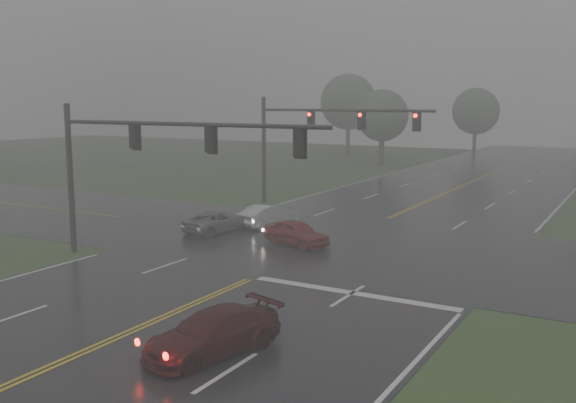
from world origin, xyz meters
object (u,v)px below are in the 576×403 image
Objects in this scene: signal_gantry_far at (311,130)px; sedan_silver at (268,227)px; car_grey at (218,232)px; signal_gantry_near at (138,152)px; sedan_red at (296,246)px; sedan_maroon at (213,354)px.

sedan_silver is at bearing -81.61° from signal_gantry_far.
signal_gantry_near reaches higher than car_grey.
signal_gantry_near reaches higher than sedan_silver.
sedan_red is at bearing -178.71° from car_grey.
signal_gantry_far is (0.56, 10.24, 5.31)m from car_grey.
signal_gantry_near is at bearing 108.46° from car_grey.
signal_gantry_far is at bearing 41.33° from sedan_red.
sedan_red is (-4.76, 13.63, 0.00)m from sedan_maroon.
signal_gantry_far is at bearing -83.08° from car_grey.
sedan_maroon is at bearing 135.40° from car_grey.
sedan_maroon is at bearing -68.52° from signal_gantry_far.
signal_gantry_near is at bearing -88.21° from signal_gantry_far.
sedan_red is 5.58m from car_grey.
sedan_red is at bearing -65.89° from signal_gantry_far.
sedan_red reaches higher than car_grey.
sedan_maroon is 19.23m from sedan_silver.
signal_gantry_near is (-9.17, 7.01, 5.11)m from sedan_maroon.
sedan_maroon is 0.35× the size of signal_gantry_far.
signal_gantry_far reaches higher than sedan_red.
signal_gantry_far is (-1.11, 7.52, 5.31)m from sedan_silver.
sedan_silver is 0.28× the size of signal_gantry_near.
signal_gantry_near is at bearing 163.55° from sedan_red.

